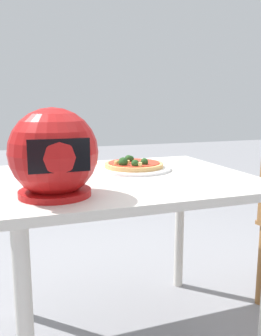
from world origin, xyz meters
name	(u,v)px	position (x,y,z in m)	size (l,w,h in m)	color
dining_table	(127,199)	(0.00, 0.00, 0.64)	(0.98, 0.83, 0.74)	beige
pizza_plate	(134,168)	(-0.07, -0.12, 0.75)	(0.33, 0.33, 0.01)	white
pizza	(134,164)	(-0.07, -0.11, 0.77)	(0.26, 0.26, 0.05)	tan
motorcycle_helmet	(54,154)	(0.31, 0.22, 0.87)	(0.28, 0.28, 0.28)	#B21414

